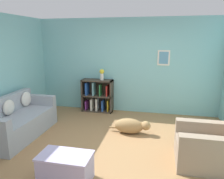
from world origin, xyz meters
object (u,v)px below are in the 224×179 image
at_px(couch, 17,121).
at_px(bookshelf, 98,96).
at_px(vase, 102,74).
at_px(recliner_chair, 215,146).
at_px(dog, 131,126).
at_px(coffee_table, 66,167).

xyz_separation_m(couch, bookshelf, (1.22, 1.96, 0.11)).
bearing_deg(vase, bookshelf, 171.86).
xyz_separation_m(couch, recliner_chair, (3.87, -0.28, 0.01)).
distance_m(recliner_chair, dog, 1.78).
bearing_deg(vase, couch, -125.07).
relative_size(bookshelf, recliner_chair, 0.86).
xyz_separation_m(couch, coffee_table, (1.66, -1.21, -0.10)).
xyz_separation_m(recliner_chair, coffee_table, (-2.21, -0.93, -0.11)).
xyz_separation_m(couch, dog, (2.36, 0.64, -0.15)).
distance_m(bookshelf, recliner_chair, 3.48).
bearing_deg(couch, dog, 15.13).
distance_m(coffee_table, vase, 3.29).
distance_m(recliner_chair, vase, 3.44).
distance_m(coffee_table, dog, 1.98).
height_order(coffee_table, vase, vase).
bearing_deg(dog, vase, 127.51).
bearing_deg(dog, coffee_table, -110.71).
distance_m(bookshelf, coffee_table, 3.21).
xyz_separation_m(recliner_chair, dog, (-1.51, 0.92, -0.16)).
distance_m(recliner_chair, coffee_table, 2.40).
bearing_deg(dog, recliner_chair, -31.44).
bearing_deg(recliner_chair, bookshelf, 139.74).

